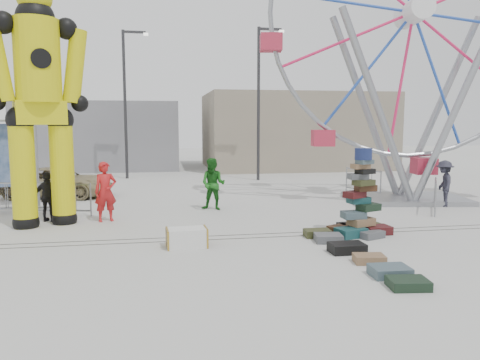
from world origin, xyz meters
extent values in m
plane|color=#9E9E99|center=(0.00, 0.00, 0.00)|extent=(90.00, 90.00, 0.00)
cube|color=#47443F|center=(0.00, 0.60, 0.00)|extent=(40.00, 0.04, 0.01)
cube|color=#47443F|center=(0.00, 1.00, 0.00)|extent=(40.00, 0.04, 0.01)
cube|color=gray|center=(7.00, 20.00, 2.50)|extent=(12.00, 8.00, 5.00)
cube|color=gray|center=(-6.00, 22.00, 2.20)|extent=(10.00, 8.00, 4.40)
cylinder|color=#2D2D30|center=(3.00, 13.00, 4.00)|extent=(0.16, 0.16, 8.00)
cube|color=#2D2D30|center=(3.60, 13.00, 7.90)|extent=(1.20, 0.15, 0.12)
cube|color=silver|center=(4.20, 13.00, 7.80)|extent=(0.25, 0.25, 0.12)
cylinder|color=#2D2D30|center=(-4.00, 15.00, 4.00)|extent=(0.16, 0.16, 8.00)
cube|color=#2D2D30|center=(-3.40, 15.00, 7.90)|extent=(1.20, 0.15, 0.12)
cube|color=silver|center=(-2.80, 15.00, 7.80)|extent=(0.25, 0.25, 0.12)
cube|color=#184649|center=(2.86, 0.26, 0.13)|extent=(0.89, 0.72, 0.25)
cube|color=#491315|center=(3.72, 0.45, 0.12)|extent=(0.76, 0.56, 0.23)
cube|color=#442715|center=(2.76, 0.74, 0.11)|extent=(0.81, 0.71, 0.21)
cube|color=#363A1D|center=(3.61, 0.93, 0.12)|extent=(0.76, 0.58, 0.23)
cube|color=#55585C|center=(3.35, 0.07, 0.10)|extent=(0.78, 0.66, 0.19)
cube|color=black|center=(3.14, 1.02, 0.11)|extent=(0.69, 0.51, 0.21)
cube|color=#866444|center=(3.26, 0.50, 0.36)|extent=(0.79, 0.65, 0.21)
cube|color=#445961|center=(3.02, 0.48, 0.56)|extent=(0.63, 0.44, 0.19)
cube|color=black|center=(3.47, 0.53, 0.76)|extent=(0.70, 0.58, 0.19)
cube|color=#184649|center=(3.23, 0.64, 0.94)|extent=(0.64, 0.48, 0.17)
cube|color=#491315|center=(3.07, 0.56, 1.12)|extent=(0.68, 0.60, 0.17)
cube|color=#442715|center=(3.39, 0.58, 1.29)|extent=(0.56, 0.40, 0.17)
cube|color=#363A1D|center=(3.27, 0.45, 1.46)|extent=(0.63, 0.52, 0.16)
cube|color=#55585C|center=(3.15, 0.56, 1.61)|extent=(0.51, 0.35, 0.16)
cube|color=black|center=(3.34, 0.52, 1.76)|extent=(0.57, 0.48, 0.14)
cube|color=#866444|center=(3.20, 0.54, 1.89)|extent=(0.50, 0.37, 0.14)
cube|color=#445961|center=(3.29, 0.48, 2.02)|extent=(0.52, 0.44, 0.12)
cylinder|color=navy|center=(3.26, 0.50, 2.23)|extent=(0.47, 0.47, 0.31)
sphere|color=black|center=(-6.14, 2.99, 0.15)|extent=(0.75, 0.75, 0.75)
cylinder|color=#CFCA0B|center=(-6.14, 2.99, 1.58)|extent=(0.69, 0.69, 3.17)
sphere|color=black|center=(-6.14, 2.99, 3.17)|extent=(0.79, 0.79, 0.79)
sphere|color=black|center=(-5.13, 3.40, 0.15)|extent=(0.75, 0.75, 0.75)
cylinder|color=#CFCA0B|center=(-5.13, 3.40, 1.58)|extent=(0.69, 0.69, 3.17)
sphere|color=black|center=(-5.13, 3.40, 3.17)|extent=(0.79, 0.79, 0.79)
cube|color=#CFCA0B|center=(-5.63, 3.20, 3.36)|extent=(1.58, 1.25, 0.69)
cylinder|color=#CFCA0B|center=(-5.63, 3.20, 4.85)|extent=(1.29, 1.29, 2.38)
sphere|color=black|center=(-5.63, 3.20, 6.04)|extent=(1.09, 1.09, 1.09)
sphere|color=black|center=(-6.41, 2.88, 5.84)|extent=(0.63, 0.63, 0.63)
sphere|color=black|center=(-4.85, 3.51, 5.84)|extent=(0.63, 0.63, 0.63)
cylinder|color=#CFCA0B|center=(-4.67, 3.58, 4.75)|extent=(0.95, 0.78, 2.23)
sphere|color=black|center=(-4.57, 3.62, 3.66)|extent=(0.51, 0.51, 0.51)
cube|color=gray|center=(7.33, 5.41, 0.09)|extent=(4.88, 3.39, 0.18)
cylinder|color=gray|center=(5.78, 4.84, 3.60)|extent=(3.13, 0.77, 7.30)
cylinder|color=gray|center=(8.62, 4.37, 3.60)|extent=(3.13, 0.77, 7.30)
cylinder|color=gray|center=(6.04, 6.44, 3.60)|extent=(3.13, 0.77, 7.30)
cylinder|color=gray|center=(8.88, 5.97, 3.60)|extent=(3.13, 0.77, 7.30)
cylinder|color=white|center=(7.33, 5.41, 7.20)|extent=(1.21, 2.10, 0.90)
torus|color=gray|center=(7.33, 5.41, 7.20)|extent=(10.87, 1.94, 10.98)
cube|color=#AC243B|center=(7.33, 5.41, 1.35)|extent=(0.93, 0.93, 0.63)
cylinder|color=gray|center=(-6.75, 7.03, 1.57)|extent=(0.10, 0.10, 3.14)
cube|color=navy|center=(-7.76, 6.77, 1.89)|extent=(1.93, 0.54, 2.30)
cube|color=silver|center=(-1.58, 0.00, 0.23)|extent=(1.04, 0.64, 0.47)
cube|color=#363A1D|center=(1.97, 0.43, 0.10)|extent=(0.72, 0.49, 0.20)
cube|color=#55585C|center=(2.07, -0.14, 0.10)|extent=(0.77, 0.66, 0.20)
cube|color=black|center=(2.15, -1.18, 0.12)|extent=(0.85, 0.56, 0.23)
cube|color=#866444|center=(2.31, -2.04, 0.09)|extent=(0.73, 0.54, 0.19)
cube|color=#445961|center=(2.33, -2.96, 0.10)|extent=(0.80, 0.61, 0.21)
cube|color=black|center=(2.33, -3.65, 0.09)|extent=(0.79, 0.62, 0.19)
imported|color=#B3191B|center=(-3.89, 3.50, 0.94)|extent=(0.79, 0.64, 1.88)
imported|color=#175C17|center=(-0.36, 4.86, 0.92)|extent=(1.10, 1.00, 1.84)
imported|color=black|center=(-5.65, 3.76, 0.78)|extent=(0.97, 0.58, 1.56)
imported|color=#242431|center=(8.08, 4.06, 0.85)|extent=(1.00, 1.26, 1.71)
imported|color=#9B8D64|center=(-6.40, 8.83, 0.62)|extent=(4.73, 2.80, 1.23)
camera|label=1|loc=(-2.21, -11.43, 3.09)|focal=35.00mm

